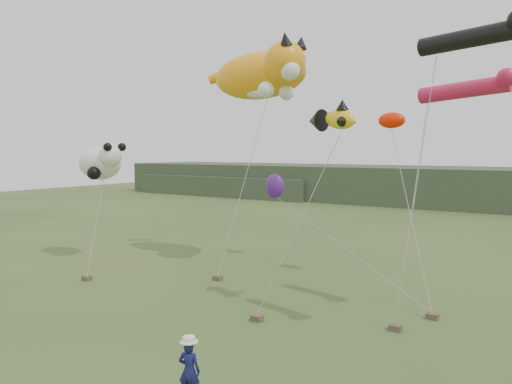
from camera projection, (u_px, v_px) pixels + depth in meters
ground at (192, 354)px, 14.28m from camera, size 120.00×120.00×0.00m
headland at (449, 187)px, 52.81m from camera, size 90.00×13.00×4.00m
festival_attendant at (189, 371)px, 11.53m from camera, size 0.61×0.49×1.45m
sandbag_anchors at (263, 301)px, 19.01m from camera, size 14.61×3.85×0.20m
cat_kite at (264, 74)px, 24.92m from camera, size 6.94×3.71×2.96m
fish_kite at (331, 119)px, 17.36m from camera, size 2.19×1.43×1.08m
tube_kites at (474, 65)px, 15.27m from camera, size 3.76×3.93×2.03m
panda_kite at (101, 162)px, 26.34m from camera, size 3.13×2.02×1.95m
misc_kites at (311, 166)px, 24.97m from camera, size 7.99×2.19×4.23m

